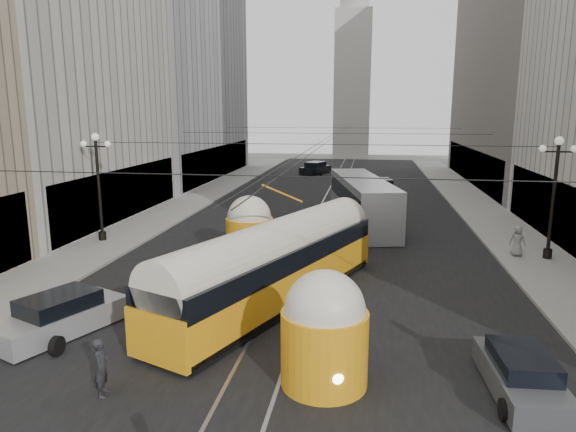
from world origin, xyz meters
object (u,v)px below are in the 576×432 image
(streetcar, at_px, (276,263))
(pedestrian_crossing_a, at_px, (101,367))
(sedan_grey, at_px, (521,375))
(city_bus, at_px, (362,199))
(sedan_silver, at_px, (60,316))
(pedestrian_sidewalk_right, at_px, (517,241))

(streetcar, xyz_separation_m, pedestrian_crossing_a, (-3.49, -7.71, -0.85))
(pedestrian_crossing_a, bearing_deg, sedan_grey, -93.81)
(pedestrian_crossing_a, bearing_deg, city_bus, -29.17)
(streetcar, bearing_deg, sedan_grey, -36.12)
(city_bus, bearing_deg, sedan_grey, -77.54)
(sedan_silver, relative_size, sedan_grey, 1.22)
(streetcar, height_order, sedan_silver, streetcar)
(city_bus, relative_size, pedestrian_crossing_a, 7.74)
(city_bus, distance_m, sedan_grey, 22.03)
(sedan_silver, height_order, pedestrian_crossing_a, pedestrian_crossing_a)
(pedestrian_crossing_a, distance_m, pedestrian_sidewalk_right, 22.05)
(sedan_grey, bearing_deg, pedestrian_sidewalk_right, 75.75)
(sedan_silver, distance_m, pedestrian_sidewalk_right, 22.44)
(city_bus, height_order, pedestrian_crossing_a, city_bus)
(sedan_silver, height_order, sedan_grey, sedan_silver)
(sedan_silver, bearing_deg, city_bus, 62.63)
(streetcar, relative_size, city_bus, 1.14)
(sedan_grey, bearing_deg, streetcar, 143.88)
(streetcar, distance_m, sedan_grey, 9.97)
(sedan_silver, bearing_deg, sedan_grey, -6.35)
(sedan_grey, relative_size, pedestrian_crossing_a, 2.43)
(city_bus, distance_m, pedestrian_sidewalk_right, 11.10)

